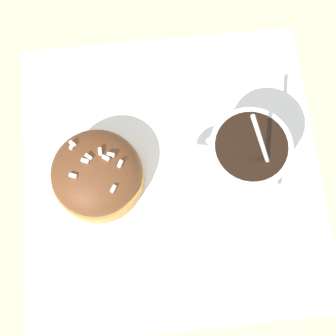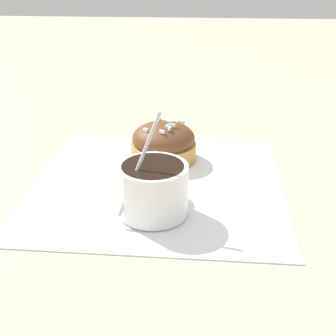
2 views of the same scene
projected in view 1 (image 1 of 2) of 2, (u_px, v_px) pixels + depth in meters
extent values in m
plane|color=#C6B793|center=(172.00, 172.00, 0.49)|extent=(3.00, 3.00, 0.00)
cube|color=white|center=(172.00, 172.00, 0.49)|extent=(0.31, 0.32, 0.00)
cylinder|color=white|center=(247.00, 157.00, 0.46)|extent=(0.08, 0.08, 0.06)
cylinder|color=black|center=(251.00, 150.00, 0.44)|extent=(0.07, 0.07, 0.01)
torus|color=white|center=(202.00, 153.00, 0.46)|extent=(0.04, 0.02, 0.04)
ellipsoid|color=silver|center=(228.00, 151.00, 0.48)|extent=(0.03, 0.03, 0.01)
cylinder|color=silver|center=(266.00, 157.00, 0.42)|extent=(0.04, 0.05, 0.11)
cylinder|color=#D19347|center=(98.00, 177.00, 0.47)|extent=(0.09, 0.09, 0.02)
ellipsoid|color=brown|center=(96.00, 172.00, 0.45)|extent=(0.09, 0.09, 0.04)
cube|color=white|center=(113.00, 189.00, 0.43)|extent=(0.01, 0.01, 0.00)
cube|color=white|center=(89.00, 157.00, 0.43)|extent=(0.01, 0.01, 0.00)
cube|color=white|center=(100.00, 152.00, 0.44)|extent=(0.00, 0.01, 0.00)
cube|color=white|center=(72.00, 146.00, 0.44)|extent=(0.01, 0.01, 0.00)
cube|color=white|center=(73.00, 144.00, 0.44)|extent=(0.01, 0.01, 0.00)
cube|color=white|center=(106.00, 158.00, 0.43)|extent=(0.01, 0.01, 0.00)
cube|color=white|center=(73.00, 176.00, 0.43)|extent=(0.01, 0.01, 0.00)
cube|color=white|center=(120.00, 163.00, 0.44)|extent=(0.01, 0.01, 0.00)
cube|color=white|center=(111.00, 155.00, 0.44)|extent=(0.01, 0.00, 0.00)
cube|color=white|center=(85.00, 161.00, 0.43)|extent=(0.01, 0.01, 0.00)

